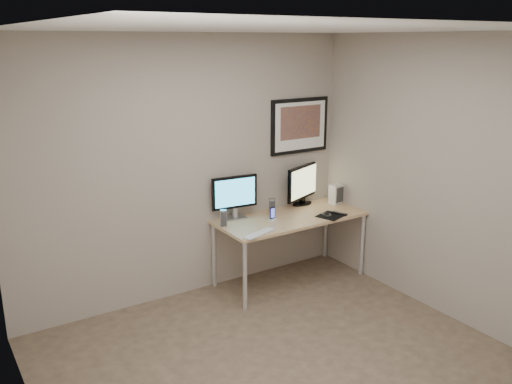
# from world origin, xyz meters

# --- Properties ---
(floor) EXTENTS (3.60, 3.60, 0.00)m
(floor) POSITION_xyz_m (0.00, 0.00, 0.00)
(floor) COLOR #4D3F30
(floor) RESTS_ON ground
(room) EXTENTS (3.60, 3.60, 3.60)m
(room) POSITION_xyz_m (0.00, 0.45, 1.64)
(room) COLOR white
(room) RESTS_ON ground
(desk) EXTENTS (1.60, 0.70, 0.73)m
(desk) POSITION_xyz_m (1.00, 1.35, 0.66)
(desk) COLOR #976949
(desk) RESTS_ON floor
(framed_art) EXTENTS (0.75, 0.04, 0.60)m
(framed_art) POSITION_xyz_m (1.35, 1.68, 1.62)
(framed_art) COLOR black
(framed_art) RESTS_ON room
(monitor_large) EXTENTS (0.50, 0.18, 0.45)m
(monitor_large) POSITION_xyz_m (0.47, 1.61, 0.98)
(monitor_large) COLOR #AFAFB4
(monitor_large) RESTS_ON desk
(monitor_tv) EXTENTS (0.55, 0.25, 0.46)m
(monitor_tv) POSITION_xyz_m (1.37, 1.62, 0.97)
(monitor_tv) COLOR black
(monitor_tv) RESTS_ON desk
(speaker_left) EXTENTS (0.09, 0.09, 0.17)m
(speaker_left) POSITION_xyz_m (0.24, 1.45, 0.82)
(speaker_left) COLOR #AFAFB4
(speaker_left) RESTS_ON desk
(speaker_right) EXTENTS (0.10, 0.10, 0.18)m
(speaker_right) POSITION_xyz_m (0.86, 1.50, 0.82)
(speaker_right) COLOR #AFAFB4
(speaker_right) RESTS_ON desk
(phone_dock) EXTENTS (0.08, 0.08, 0.15)m
(phone_dock) POSITION_xyz_m (0.77, 1.35, 0.80)
(phone_dock) COLOR black
(phone_dock) RESTS_ON desk
(keyboard) EXTENTS (0.40, 0.21, 0.01)m
(keyboard) POSITION_xyz_m (0.42, 1.07, 0.74)
(keyboard) COLOR silver
(keyboard) RESTS_ON desk
(mousepad) EXTENTS (0.33, 0.31, 0.00)m
(mousepad) POSITION_xyz_m (1.37, 1.13, 0.73)
(mousepad) COLOR black
(mousepad) RESTS_ON desk
(mouse) EXTENTS (0.06, 0.10, 0.03)m
(mouse) POSITION_xyz_m (1.33, 1.17, 0.75)
(mouse) COLOR black
(mouse) RESTS_ON mousepad
(remote) EXTENTS (0.10, 0.18, 0.02)m
(remote) POSITION_xyz_m (1.48, 1.12, 0.74)
(remote) COLOR black
(remote) RESTS_ON desk
(fan_unit) EXTENTS (0.16, 0.13, 0.22)m
(fan_unit) POSITION_xyz_m (1.72, 1.45, 0.84)
(fan_unit) COLOR silver
(fan_unit) RESTS_ON desk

